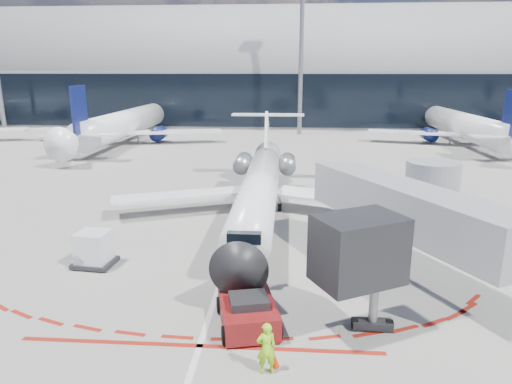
# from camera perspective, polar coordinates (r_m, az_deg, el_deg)

# --- Properties ---
(ground) EXTENTS (260.00, 260.00, 0.00)m
(ground) POSITION_cam_1_polar(r_m,az_deg,el_deg) (28.60, -2.69, -5.80)
(ground) COLOR gray
(ground) RESTS_ON ground
(apron_centerline) EXTENTS (0.25, 40.00, 0.01)m
(apron_centerline) POSITION_cam_1_polar(r_m,az_deg,el_deg) (30.46, -2.25, -4.45)
(apron_centerline) COLOR silver
(apron_centerline) RESTS_ON ground
(apron_stop_bar) EXTENTS (14.00, 0.25, 0.01)m
(apron_stop_bar) POSITION_cam_1_polar(r_m,az_deg,el_deg) (18.43, -7.06, -18.54)
(apron_stop_bar) COLOR maroon
(apron_stop_bar) RESTS_ON ground
(terminal_building) EXTENTS (150.00, 24.15, 24.00)m
(terminal_building) POSITION_cam_1_polar(r_m,az_deg,el_deg) (91.58, 2.11, 14.00)
(terminal_building) COLOR gray
(terminal_building) RESTS_ON ground
(jet_bridge) EXTENTS (10.03, 15.20, 4.90)m
(jet_bridge) POSITION_cam_1_polar(r_m,az_deg,el_deg) (25.45, 18.86, -2.13)
(jet_bridge) COLOR #92959A
(jet_bridge) RESTS_ON ground
(light_mast_centre) EXTENTS (0.70, 0.70, 25.00)m
(light_mast_centre) POSITION_cam_1_polar(r_m,az_deg,el_deg) (74.59, 5.67, 16.76)
(light_mast_centre) COLOR gray
(light_mast_centre) RESTS_ON ground
(regional_jet) EXTENTS (21.51, 26.53, 6.64)m
(regional_jet) POSITION_cam_1_polar(r_m,az_deg,el_deg) (32.21, 0.49, 0.76)
(regional_jet) COLOR white
(regional_jet) RESTS_ON ground
(pushback_tug) EXTENTS (2.98, 5.60, 1.42)m
(pushback_tug) POSITION_cam_1_polar(r_m,az_deg,el_deg) (19.28, -1.06, -14.61)
(pushback_tug) COLOR #630F0E
(pushback_tug) RESTS_ON ground
(ramp_worker) EXTENTS (0.80, 0.64, 1.91)m
(ramp_worker) POSITION_cam_1_polar(r_m,az_deg,el_deg) (16.50, 1.28, -18.90)
(ramp_worker) COLOR #99F119
(ramp_worker) RESTS_ON ground
(uld_container) EXTENTS (2.19, 1.92, 1.91)m
(uld_container) POSITION_cam_1_polar(r_m,az_deg,el_deg) (25.88, -19.60, -6.76)
(uld_container) COLOR black
(uld_container) RESTS_ON ground
(safety_cone_right) EXTENTS (0.31, 0.31, 0.43)m
(safety_cone_right) POSITION_cam_1_polar(r_m,az_deg,el_deg) (17.20, 2.43, -20.35)
(safety_cone_right) COLOR red
(safety_cone_right) RESTS_ON ground
(bg_airliner_1) EXTENTS (32.74, 34.67, 10.59)m
(bg_airliner_1) POSITION_cam_1_polar(r_m,az_deg,el_deg) (68.51, -16.25, 10.38)
(bg_airliner_1) COLOR white
(bg_airliner_1) RESTS_ON ground
(bg_airliner_2) EXTENTS (31.10, 32.92, 10.06)m
(bg_airliner_2) POSITION_cam_1_polar(r_m,az_deg,el_deg) (71.04, 24.77, 9.54)
(bg_airliner_2) COLOR white
(bg_airliner_2) RESTS_ON ground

